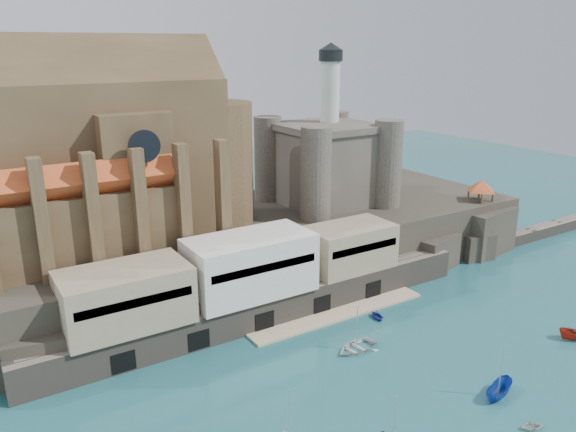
{
  "coord_description": "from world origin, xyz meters",
  "views": [
    {
      "loc": [
        -45.29,
        -42.48,
        38.91
      ],
      "look_at": [
        1.83,
        32.0,
        11.92
      ],
      "focal_mm": 35.0,
      "sensor_mm": 36.0,
      "label": 1
    }
  ],
  "objects_px": {
    "boat_2": "(498,396)",
    "church": "(106,162)",
    "castle_keep": "(326,159)",
    "pavilion": "(481,187)",
    "boat_1": "(532,429)"
  },
  "relations": [
    {
      "from": "pavilion",
      "to": "boat_2",
      "type": "relative_size",
      "value": 1.25
    },
    {
      "from": "pavilion",
      "to": "boat_1",
      "type": "height_order",
      "value": "pavilion"
    },
    {
      "from": "boat_2",
      "to": "church",
      "type": "bearing_deg",
      "value": 15.6
    },
    {
      "from": "church",
      "to": "boat_2",
      "type": "distance_m",
      "value": 62.08
    },
    {
      "from": "castle_keep",
      "to": "pavilion",
      "type": "bearing_deg",
      "value": -30.18
    },
    {
      "from": "church",
      "to": "boat_1",
      "type": "height_order",
      "value": "church"
    },
    {
      "from": "boat_1",
      "to": "church",
      "type": "bearing_deg",
      "value": 47.89
    },
    {
      "from": "church",
      "to": "castle_keep",
      "type": "height_order",
      "value": "church"
    },
    {
      "from": "castle_keep",
      "to": "pavilion",
      "type": "xyz_separation_m",
      "value": [
        25.92,
        -15.08,
        -5.59
      ]
    },
    {
      "from": "church",
      "to": "boat_2",
      "type": "xyz_separation_m",
      "value": [
        29.26,
        -50.08,
        -22.13
      ]
    },
    {
      "from": "castle_keep",
      "to": "boat_2",
      "type": "bearing_deg",
      "value": -102.52
    },
    {
      "from": "church",
      "to": "boat_1",
      "type": "relative_size",
      "value": 17.45
    },
    {
      "from": "pavilion",
      "to": "church",
      "type": "bearing_deg",
      "value": 166.52
    },
    {
      "from": "church",
      "to": "castle_keep",
      "type": "distance_m",
      "value": 40.39
    },
    {
      "from": "castle_keep",
      "to": "boat_2",
      "type": "height_order",
      "value": "castle_keep"
    }
  ]
}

